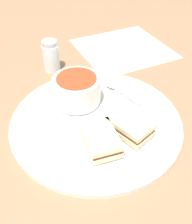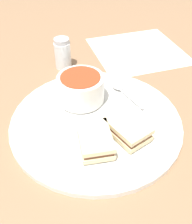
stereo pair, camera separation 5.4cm
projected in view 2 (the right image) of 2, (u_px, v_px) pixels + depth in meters
ground_plane at (96, 123)px, 0.57m from camera, size 2.40×2.40×0.00m
plate at (96, 121)px, 0.56m from camera, size 0.36×0.36×0.02m
soup_bowl at (81, 88)px, 0.58m from camera, size 0.10×0.10×0.06m
spoon at (120, 88)px, 0.63m from camera, size 0.10×0.07×0.01m
sandwich_half_near at (96, 140)px, 0.49m from camera, size 0.09×0.08×0.03m
sandwich_half_far at (128, 129)px, 0.51m from camera, size 0.10×0.10×0.03m
salt_shaker at (63, 54)px, 0.71m from camera, size 0.04×0.04×0.09m
menu_sheet at (138, 51)px, 0.81m from camera, size 0.33×0.33×0.00m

